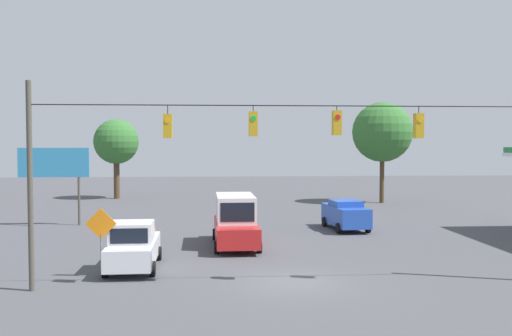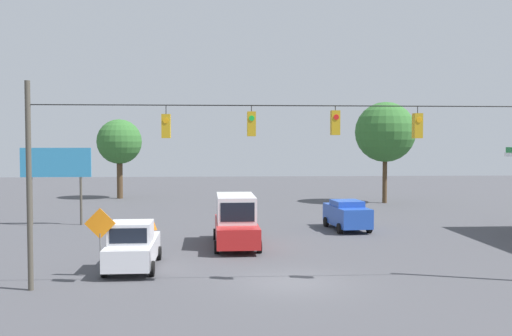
# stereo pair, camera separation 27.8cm
# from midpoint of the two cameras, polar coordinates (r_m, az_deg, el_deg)

# --- Properties ---
(ground_plane) EXTENTS (140.00, 140.00, 0.00)m
(ground_plane) POSITION_cam_midpoint_polar(r_m,az_deg,el_deg) (22.95, 3.33, -11.33)
(ground_plane) COLOR #47474C
(overhead_signal_span) EXTENTS (19.91, 0.38, 7.79)m
(overhead_signal_span) POSITION_cam_midpoint_polar(r_m,az_deg,el_deg) (21.72, 3.65, 0.93)
(overhead_signal_span) COLOR #4C473D
(overhead_signal_span) RESTS_ON ground_plane
(box_truck_red_withflow_mid) EXTENTS (2.46, 6.23, 2.70)m
(box_truck_red_withflow_mid) POSITION_cam_midpoint_polar(r_m,az_deg,el_deg) (30.55, -2.33, -5.29)
(box_truck_red_withflow_mid) COLOR red
(box_truck_red_withflow_mid) RESTS_ON ground_plane
(pickup_truck_white_parked_shoulder) EXTENTS (2.21, 5.11, 2.12)m
(pickup_truck_white_parked_shoulder) POSITION_cam_midpoint_polar(r_m,az_deg,el_deg) (25.61, -12.48, -7.70)
(pickup_truck_white_parked_shoulder) COLOR silver
(pickup_truck_white_parked_shoulder) RESTS_ON ground_plane
(sedan_blue_oncoming_far) EXTENTS (2.43, 4.64, 1.87)m
(sedan_blue_oncoming_far) POSITION_cam_midpoint_polar(r_m,az_deg,el_deg) (36.52, 8.73, -4.60)
(sedan_blue_oncoming_far) COLOR #234CB2
(sedan_blue_oncoming_far) RESTS_ON ground_plane
(traffic_cone_nearest) EXTENTS (0.40, 0.40, 0.57)m
(traffic_cone_nearest) POSITION_cam_midpoint_polar(r_m,az_deg,el_deg) (27.04, -13.07, -8.64)
(traffic_cone_nearest) COLOR orange
(traffic_cone_nearest) RESTS_ON ground_plane
(traffic_cone_second) EXTENTS (0.40, 0.40, 0.57)m
(traffic_cone_second) POSITION_cam_midpoint_polar(r_m,az_deg,el_deg) (30.34, -12.19, -7.41)
(traffic_cone_second) COLOR orange
(traffic_cone_second) RESTS_ON ground_plane
(traffic_cone_third) EXTENTS (0.40, 0.40, 0.57)m
(traffic_cone_third) POSITION_cam_midpoint_polar(r_m,az_deg,el_deg) (33.42, -11.46, -6.48)
(traffic_cone_third) COLOR orange
(traffic_cone_third) RESTS_ON ground_plane
(traffic_cone_fourth) EXTENTS (0.40, 0.40, 0.57)m
(traffic_cone_fourth) POSITION_cam_midpoint_polar(r_m,az_deg,el_deg) (36.62, -10.53, -5.68)
(traffic_cone_fourth) COLOR orange
(traffic_cone_fourth) RESTS_ON ground_plane
(roadside_billboard) EXTENTS (4.63, 0.16, 5.16)m
(roadside_billboard) POSITION_cam_midpoint_polar(r_m,az_deg,el_deg) (40.09, -19.76, 0.03)
(roadside_billboard) COLOR #4C473D
(roadside_billboard) RESTS_ON ground_plane
(work_zone_sign) EXTENTS (1.27, 0.06, 2.84)m
(work_zone_sign) POSITION_cam_midpoint_polar(r_m,az_deg,el_deg) (24.21, -15.57, -5.90)
(work_zone_sign) COLOR slate
(work_zone_sign) RESTS_ON ground_plane
(tree_horizon_left) EXTENTS (4.38, 4.38, 7.79)m
(tree_horizon_left) POSITION_cam_midpoint_polar(r_m,az_deg,el_deg) (57.51, -13.93, 2.53)
(tree_horizon_left) COLOR #4C3823
(tree_horizon_left) RESTS_ON ground_plane
(tree_horizon_right) EXTENTS (5.45, 5.45, 9.19)m
(tree_horizon_right) POSITION_cam_midpoint_polar(r_m,az_deg,el_deg) (53.12, 12.38, 3.51)
(tree_horizon_right) COLOR #4C3823
(tree_horizon_right) RESTS_ON ground_plane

